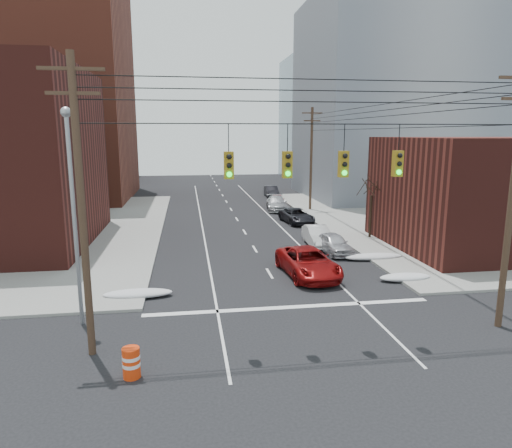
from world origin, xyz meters
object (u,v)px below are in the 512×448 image
object	(u,v)px
parked_car_d	(277,203)
parked_car_b	(317,236)
red_pickup	(308,262)
construction_barrel	(131,362)
lot_car_a	(58,226)
lot_car_b	(79,215)
parked_car_a	(334,243)
lot_car_d	(65,213)
parked_car_c	(297,216)
parked_car_f	(271,191)
parked_car_e	(278,200)

from	to	relation	value
parked_car_d	parked_car_b	bearing A→B (deg)	-84.56
parked_car_d	red_pickup	bearing A→B (deg)	-90.89
red_pickup	construction_barrel	bearing A→B (deg)	-135.83
lot_car_a	lot_car_b	bearing A→B (deg)	7.45
parked_car_a	lot_car_d	bearing A→B (deg)	139.70
parked_car_c	parked_car_d	size ratio (longest dim) A/B	0.93
parked_car_a	parked_car_f	xyz separation A→B (m)	(1.05, 29.55, 0.02)
parked_car_f	lot_car_b	xyz separation A→B (m)	(-21.14, -15.46, 0.04)
lot_car_d	parked_car_f	bearing A→B (deg)	-53.97
parked_car_e	construction_barrel	bearing A→B (deg)	-102.51
parked_car_a	lot_car_a	size ratio (longest dim) A/B	1.08
lot_car_d	parked_car_b	bearing A→B (deg)	-117.84
red_pickup	parked_car_f	xyz separation A→B (m)	(4.16, 34.29, -0.07)
lot_car_a	construction_barrel	distance (m)	25.51
parked_car_f	construction_barrel	bearing A→B (deg)	-104.51
lot_car_a	parked_car_d	bearing A→B (deg)	-50.57
parked_car_c	parked_car_d	xyz separation A→B (m)	(-0.46, 7.43, 0.08)
parked_car_c	lot_car_b	size ratio (longest dim) A/B	1.10
parked_car_f	parked_car_b	bearing A→B (deg)	-91.30
parked_car_e	parked_car_c	bearing A→B (deg)	-85.62
parked_car_f	lot_car_d	distance (m)	27.03
parked_car_b	lot_car_a	size ratio (longest dim) A/B	1.15
parked_car_c	parked_car_e	distance (m)	10.88
parked_car_a	parked_car_c	world-z (taller)	parked_car_a
parked_car_a	parked_car_b	size ratio (longest dim) A/B	0.94
parked_car_a	parked_car_d	xyz separation A→B (m)	(-0.38, 18.62, 0.06)
lot_car_d	construction_barrel	world-z (taller)	lot_car_d
parked_car_f	parked_car_c	bearing A→B (deg)	-91.12
parked_car_a	lot_car_b	size ratio (longest dim) A/B	0.94
parked_car_d	lot_car_d	size ratio (longest dim) A/B	1.13
parked_car_b	parked_car_f	bearing A→B (deg)	89.80
parked_car_d	parked_car_f	world-z (taller)	parked_car_d
construction_barrel	parked_car_b	bearing A→B (deg)	56.29
parked_car_d	construction_barrel	world-z (taller)	parked_car_d
parked_car_c	parked_car_f	distance (m)	18.39
lot_car_b	lot_car_d	distance (m)	1.39
parked_car_e	lot_car_d	distance (m)	23.09
lot_car_a	construction_barrel	xyz separation A→B (m)	(8.59, -24.02, -0.23)
parked_car_e	lot_car_b	world-z (taller)	lot_car_b
parked_car_d	lot_car_b	distance (m)	20.22
parked_car_a	lot_car_a	distance (m)	22.56
red_pickup	construction_barrel	world-z (taller)	red_pickup
lot_car_d	lot_car_a	bearing A→B (deg)	-170.28
parked_car_c	parked_car_e	size ratio (longest dim) A/B	1.28
parked_car_a	parked_car_f	bearing A→B (deg)	81.78
parked_car_c	construction_barrel	xyz separation A→B (m)	(-12.16, -26.19, -0.12)
construction_barrel	lot_car_b	bearing A→B (deg)	105.37
red_pickup	parked_car_a	distance (m)	5.67
parked_car_c	lot_car_a	distance (m)	20.87
parked_car_f	construction_barrel	xyz separation A→B (m)	(-13.14, -44.56, -0.17)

